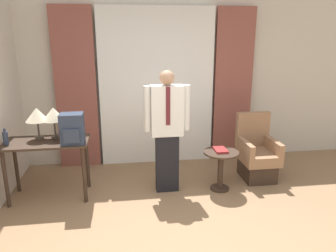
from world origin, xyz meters
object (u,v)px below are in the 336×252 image
person (167,128)px  armchair (257,156)px  table_lamp_left (37,115)px  bottle_near_edge (5,138)px  backpack (72,129)px  desk (47,151)px  book (220,150)px  table_lamp_right (54,115)px  side_table (221,164)px

person → armchair: (1.42, 0.23, -0.58)m
table_lamp_left → bottle_near_edge: bearing=-153.1°
person → armchair: person is taller
person → armchair: size_ratio=1.73×
backpack → desk: bearing=158.8°
backpack → book: 2.02m
bottle_near_edge → desk: bearing=8.5°
desk → book: 2.35m
backpack → armchair: 2.75m
table_lamp_right → person: (1.50, -0.14, -0.19)m
table_lamp_right → backpack: (0.26, -0.26, -0.13)m
table_lamp_right → armchair: table_lamp_right is taller
table_lamp_right → book: bearing=-5.2°
side_table → book: (-0.01, 0.03, 0.20)m
table_lamp_right → bottle_near_edge: size_ratio=1.99×
bottle_near_edge → book: bottle_near_edge is taller
table_lamp_right → armchair: bearing=1.7°
table_lamp_left → side_table: table_lamp_left is taller
desk → backpack: bearing=-21.2°
person → backpack: bearing=-174.8°
desk → table_lamp_right: size_ratio=2.56×
person → armchair: 1.55m
backpack → table_lamp_left: bearing=151.5°
table_lamp_right → table_lamp_left: bearing=180.0°
table_lamp_left → person: size_ratio=0.25×
desk → backpack: backpack is taller
person → side_table: size_ratio=2.97×
armchair → book: bearing=-156.6°
bottle_near_edge → backpack: size_ratio=0.54×
side_table → person: bearing=173.2°
person → book: (0.75, -0.06, -0.34)m
backpack → bottle_near_edge: bearing=175.0°
backpack → armchair: backpack is taller
table_lamp_right → armchair: (2.92, 0.09, -0.77)m
table_lamp_left → side_table: size_ratio=0.74×
table_lamp_left → book: 2.52m
backpack → table_lamp_right: bearing=135.8°
book → person: bearing=175.3°
bottle_near_edge → person: 2.07m
person → desk: bearing=178.9°
person → book: 0.82m
armchair → backpack: bearing=-172.6°
person → side_table: 0.93m
desk → book: bearing=-2.2°
table_lamp_right → side_table: bearing=-6.0°
desk → armchair: armchair is taller
backpack → person: (1.23, 0.11, -0.06)m
bottle_near_edge → side_table: 2.87m
table_lamp_left → armchair: (3.13, 0.09, -0.77)m
table_lamp_left → bottle_near_edge: (-0.36, -0.18, -0.24)m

